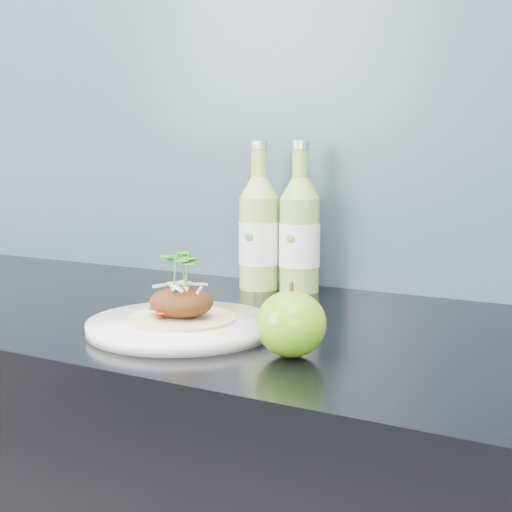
% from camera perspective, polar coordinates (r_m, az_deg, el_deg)
% --- Properties ---
extents(subway_backsplash, '(4.00, 0.02, 0.70)m').
position_cam_1_polar(subway_backsplash, '(1.27, 6.87, 13.32)').
color(subway_backsplash, '#668CA1').
rests_on(subway_backsplash, kitchen_counter).
extents(dinner_plate, '(0.28, 0.28, 0.02)m').
position_cam_1_polar(dinner_plate, '(0.96, -5.96, -5.56)').
color(dinner_plate, white).
rests_on(dinner_plate, kitchen_counter).
extents(pork_taco, '(0.15, 0.15, 0.10)m').
position_cam_1_polar(pork_taco, '(0.95, -6.00, -3.45)').
color(pork_taco, tan).
rests_on(pork_taco, dinner_plate).
extents(green_apple, '(0.10, 0.10, 0.09)m').
position_cam_1_polar(green_apple, '(0.83, 2.83, -5.45)').
color(green_apple, '#4A910F').
rests_on(green_apple, kitchen_counter).
extents(cider_bottle_left, '(0.09, 0.09, 0.26)m').
position_cam_1_polar(cider_bottle_left, '(1.24, 0.23, 1.82)').
color(cider_bottle_left, '#A5C452').
rests_on(cider_bottle_left, kitchen_counter).
extents(cider_bottle_right, '(0.09, 0.09, 0.26)m').
position_cam_1_polar(cider_bottle_right, '(1.22, 3.51, 1.69)').
color(cider_bottle_right, '#88B94D').
rests_on(cider_bottle_right, kitchen_counter).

